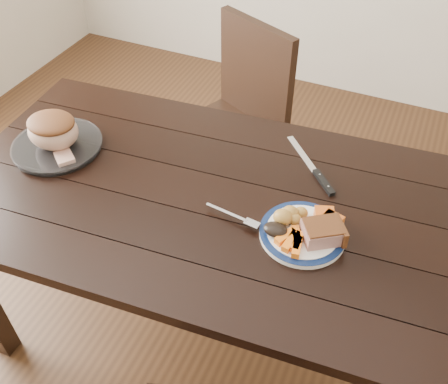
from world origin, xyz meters
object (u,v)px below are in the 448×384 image
at_px(fork, 236,217).
at_px(carving_knife, 318,175).
at_px(serving_platter, 58,147).
at_px(roast_joint, 53,131).
at_px(chair_far, 236,115).
at_px(dining_table, 204,213).
at_px(pork_slice, 322,232).
at_px(dinner_plate, 302,234).

xyz_separation_m(fork, carving_knife, (0.16, 0.29, -0.01)).
relative_size(serving_platter, roast_joint, 1.71).
height_order(chair_far, roast_joint, chair_far).
xyz_separation_m(dining_table, pork_slice, (0.39, -0.05, 0.14)).
bearing_deg(dining_table, carving_knife, 35.67).
bearing_deg(carving_knife, serving_platter, -118.15).
distance_m(serving_platter, carving_knife, 0.89).
height_order(dinner_plate, serving_platter, serving_platter).
height_order(dining_table, dinner_plate, dinner_plate).
height_order(dinner_plate, carving_knife, dinner_plate).
bearing_deg(dining_table, serving_platter, -179.50).
xyz_separation_m(pork_slice, fork, (-0.25, -0.02, -0.02)).
bearing_deg(fork, carving_knife, 67.81).
relative_size(dining_table, roast_joint, 9.50).
distance_m(dining_table, roast_joint, 0.58).
bearing_deg(chair_far, dinner_plate, 148.91).
xyz_separation_m(dinner_plate, serving_platter, (-0.89, 0.04, 0.00)).
relative_size(serving_platter, fork, 1.68).
height_order(chair_far, pork_slice, chair_far).
bearing_deg(roast_joint, pork_slice, -2.79).
bearing_deg(fork, chair_far, 119.64).
height_order(serving_platter, pork_slice, pork_slice).
bearing_deg(dinner_plate, roast_joint, 177.33).
bearing_deg(chair_far, carving_knife, 159.02).
xyz_separation_m(serving_platter, fork, (0.70, -0.07, 0.01)).
height_order(dinner_plate, pork_slice, pork_slice).
bearing_deg(serving_platter, dining_table, 0.50).
distance_m(serving_platter, fork, 0.70).
height_order(pork_slice, carving_knife, pork_slice).
relative_size(dinner_plate, serving_platter, 0.83).
relative_size(chair_far, serving_platter, 3.10).
relative_size(chair_far, pork_slice, 8.74).
relative_size(dining_table, pork_slice, 15.66).
bearing_deg(serving_platter, fork, -5.59).
relative_size(dinner_plate, roast_joint, 1.41).
relative_size(dining_table, fork, 9.35).
bearing_deg(dining_table, dinner_plate, -7.83).
relative_size(serving_platter, pork_slice, 2.82).
bearing_deg(dining_table, roast_joint, -179.50).
bearing_deg(chair_far, serving_platter, 88.19).
height_order(chair_far, carving_knife, chair_far).
distance_m(pork_slice, carving_knife, 0.29).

